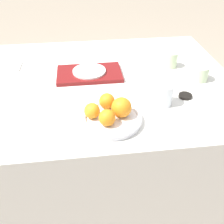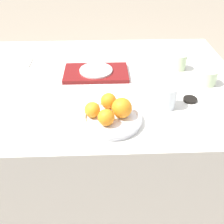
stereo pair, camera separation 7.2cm
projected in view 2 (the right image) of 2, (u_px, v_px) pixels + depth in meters
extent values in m
plane|color=gray|center=(103.00, 173.00, 1.76)|extent=(12.00, 12.00, 0.00)
cube|color=silver|center=(102.00, 133.00, 1.55)|extent=(1.42, 1.06, 0.72)
cylinder|color=silver|center=(112.00, 120.00, 1.05)|extent=(0.23, 0.23, 0.02)
torus|color=silver|center=(112.00, 118.00, 1.04)|extent=(0.24, 0.24, 0.02)
sphere|color=orange|center=(122.00, 108.00, 1.03)|extent=(0.08, 0.08, 0.08)
sphere|color=orange|center=(108.00, 101.00, 1.08)|extent=(0.07, 0.07, 0.07)
sphere|color=orange|center=(92.00, 110.00, 1.03)|extent=(0.06, 0.06, 0.06)
sphere|color=orange|center=(106.00, 117.00, 0.99)|extent=(0.06, 0.06, 0.06)
cylinder|color=silver|center=(167.00, 97.00, 1.11)|extent=(0.08, 0.08, 0.10)
cube|color=maroon|center=(96.00, 73.00, 1.37)|extent=(0.33, 0.20, 0.02)
cylinder|color=silver|center=(96.00, 70.00, 1.36)|extent=(0.17, 0.17, 0.01)
cylinder|color=#B7CC9E|center=(208.00, 77.00, 1.28)|extent=(0.09, 0.09, 0.07)
cylinder|color=#B7CC9E|center=(179.00, 62.00, 1.40)|extent=(0.07, 0.07, 0.08)
cube|color=silver|center=(18.00, 63.00, 1.48)|extent=(0.14, 0.11, 0.01)
cylinder|color=black|center=(190.00, 100.00, 1.18)|extent=(0.06, 0.06, 0.01)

